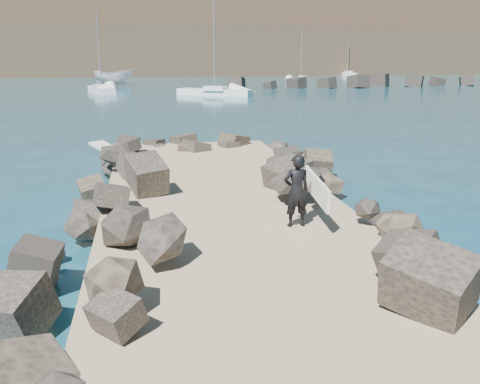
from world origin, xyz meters
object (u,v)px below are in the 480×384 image
Objects in this scene: surfboard_resting at (115,157)px; surfer_with_board at (299,190)px; boat_imported at (114,77)px; sailboat_c at (215,92)px.

surfboard_resting is 1.14× the size of surfer_with_board.
boat_imported is 2.89× the size of surfer_with_board.
boat_imported is 65.60m from surfer_with_board.
boat_imported reaches higher than surfboard_resting.
surfer_with_board is 45.59m from sailboat_c.
sailboat_c is at bearing -130.37° from boat_imported.
surfer_with_board reaches higher than surfboard_resting.
surfer_with_board is (7.28, -65.20, 0.30)m from boat_imported.
surfboard_resting is at bearing -101.95° from sailboat_c.
surfboard_resting is 7.85m from surfer_with_board.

